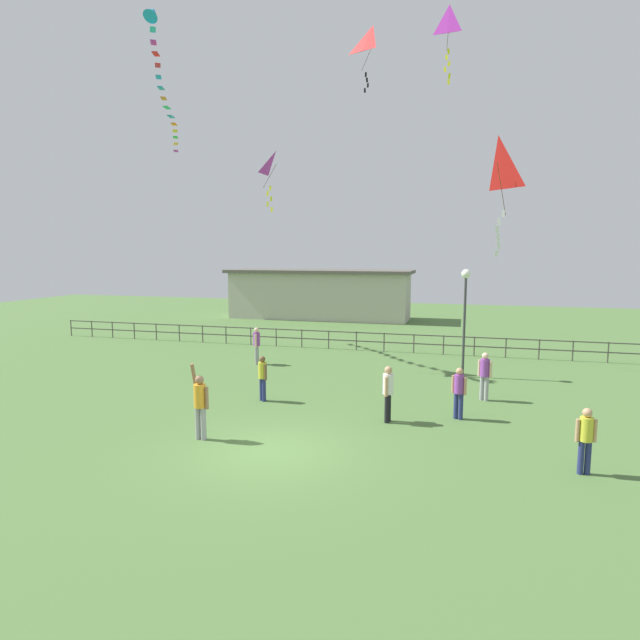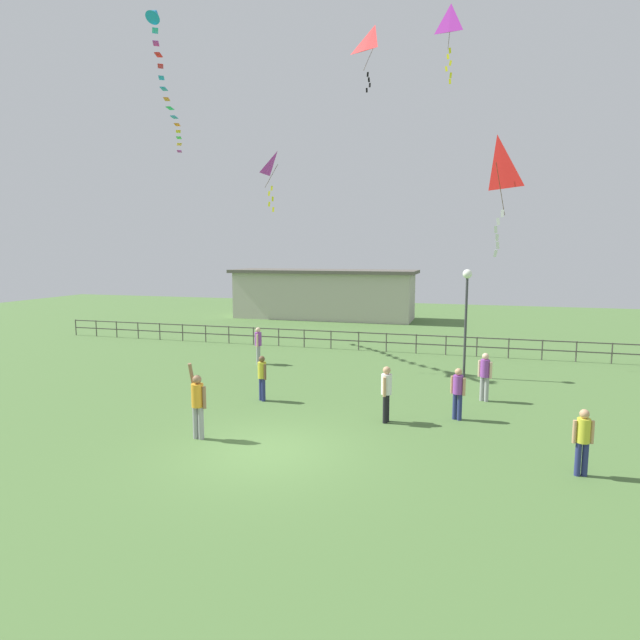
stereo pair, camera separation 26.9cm
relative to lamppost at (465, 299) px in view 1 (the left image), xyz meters
name	(u,v)px [view 1 (the left image)]	position (x,y,z in m)	size (l,w,h in m)	color
ground_plane	(270,452)	(-4.57, -9.52, -3.13)	(80.00, 80.00, 0.00)	#4C7038
lamppost	(465,299)	(0.00, 0.00, 0.00)	(0.36, 0.36, 4.29)	#38383D
person_0	(459,390)	(-0.09, -5.60, -2.23)	(0.44, 0.29, 1.56)	navy
person_1	(388,390)	(-2.08, -6.43, -2.17)	(0.31, 0.50, 1.66)	black
person_2	(485,373)	(0.71, -3.31, -2.19)	(0.45, 0.30, 1.63)	#99999E
person_3	(263,375)	(-6.42, -5.36, -2.25)	(0.39, 0.30, 1.53)	navy
person_4	(586,436)	(2.69, -8.89, -2.26)	(0.45, 0.28, 1.52)	navy
person_5	(200,402)	(-6.65, -9.19, -2.11)	(0.53, 0.36, 2.04)	#99999E
person_6	(257,343)	(-8.84, -0.01, -2.18)	(0.31, 0.49, 1.65)	#99999E
kite_0	(449,25)	(-0.94, 0.28, 10.32)	(0.80, 0.62, 2.91)	#B22DB2
kite_1	(373,46)	(-4.30, 2.83, 10.84)	(1.27, 1.41, 2.82)	red
kite_2	(276,167)	(-7.80, -0.13, 5.35)	(0.92, 0.80, 2.41)	#B22DB2
kite_3	(497,167)	(0.72, -5.80, 4.12)	(0.94, 0.94, 3.27)	red
streamer_kite	(156,35)	(-13.03, -0.45, 10.97)	(3.58, 7.34, 4.53)	#198CD1
waterfront_railing	(361,338)	(-5.02, 4.48, -2.51)	(36.03, 0.06, 0.95)	#4C4742
pavilion_building	(320,294)	(-10.54, 16.48, -1.28)	(13.81, 4.30, 3.65)	#B7B2A3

